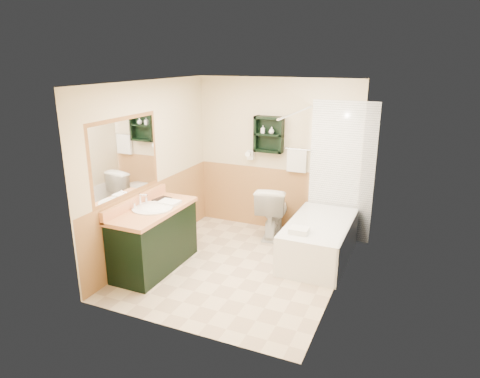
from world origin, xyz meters
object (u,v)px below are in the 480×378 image
at_px(soap_bottle_a, 263,131).
at_px(wall_shelf, 269,135).
at_px(hair_dryer, 251,155).
at_px(vanity, 154,238).
at_px(vanity_book, 157,191).
at_px(soap_bottle_b, 272,131).
at_px(toilet, 273,211).
at_px(bathtub, 319,240).

bearing_deg(soap_bottle_a, wall_shelf, 3.11).
distance_m(hair_dryer, vanity, 2.11).
xyz_separation_m(vanity, soap_bottle_a, (0.80, 1.84, 1.18)).
relative_size(hair_dryer, soap_bottle_a, 2.06).
bearing_deg(hair_dryer, vanity, -107.64).
xyz_separation_m(vanity_book, soap_bottle_b, (1.11, 1.49, 0.66)).
distance_m(vanity_book, soap_bottle_a, 1.89).
height_order(hair_dryer, vanity_book, hair_dryer).
height_order(wall_shelf, soap_bottle_b, wall_shelf).
relative_size(hair_dryer, soap_bottle_b, 2.28).
xyz_separation_m(hair_dryer, toilet, (0.46, -0.23, -0.80)).
xyz_separation_m(wall_shelf, vanity, (-0.89, -1.85, -1.14)).
height_order(vanity, vanity_book, vanity_book).
xyz_separation_m(bathtub, vanity_book, (-2.08, -0.78, 0.67)).
bearing_deg(vanity_book, hair_dryer, 73.86).
height_order(vanity, soap_bottle_a, soap_bottle_a).
height_order(toilet, vanity_book, vanity_book).
height_order(wall_shelf, hair_dryer, wall_shelf).
distance_m(bathtub, soap_bottle_a, 1.87).
relative_size(vanity, bathtub, 0.87).
bearing_deg(soap_bottle_b, bathtub, -36.11).
xyz_separation_m(wall_shelf, soap_bottle_a, (-0.09, -0.01, 0.04)).
bearing_deg(hair_dryer, soap_bottle_b, -4.93).
bearing_deg(vanity, toilet, 57.16).
bearing_deg(hair_dryer, bathtub, -29.28).
xyz_separation_m(bathtub, toilet, (-0.86, 0.51, 0.13)).
height_order(wall_shelf, soap_bottle_a, wall_shelf).
xyz_separation_m(vanity, soap_bottle_b, (0.94, 1.84, 1.19)).
bearing_deg(toilet, soap_bottle_a, -47.36).
bearing_deg(wall_shelf, bathtub, -35.01).
distance_m(toilet, soap_bottle_a, 1.23).
height_order(vanity, bathtub, vanity).
bearing_deg(vanity_book, soap_bottle_a, 67.42).
bearing_deg(wall_shelf, vanity_book, -125.37).
distance_m(bathtub, vanity_book, 2.32).
height_order(bathtub, soap_bottle_a, soap_bottle_a).
bearing_deg(vanity, hair_dryer, 72.36).
relative_size(bathtub, toilet, 1.84).
xyz_separation_m(wall_shelf, vanity_book, (-1.06, -1.49, -0.61)).
relative_size(toilet, soap_bottle_b, 7.76).
bearing_deg(bathtub, toilet, 149.11).
relative_size(wall_shelf, bathtub, 0.37).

